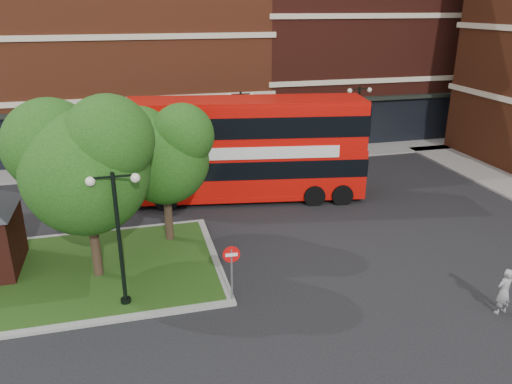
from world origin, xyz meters
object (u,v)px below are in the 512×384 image
object	(u,v)px
bus	(246,143)
car_silver	(193,157)
woman	(504,291)
car_white	(309,148)

from	to	relation	value
bus	car_silver	distance (m)	7.33
woman	car_silver	world-z (taller)	woman
bus	car_silver	bearing A→B (deg)	116.68
bus	car_silver	xyz separation A→B (m)	(-2.03, 6.58, -2.53)
bus	woman	xyz separation A→B (m)	(5.95, -12.92, -2.29)
bus	car_white	world-z (taller)	bus
woman	car_silver	bearing A→B (deg)	-75.70
woman	car_white	xyz separation A→B (m)	(0.16, 19.50, -0.22)
car_silver	car_white	distance (m)	8.14
bus	woman	world-z (taller)	bus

